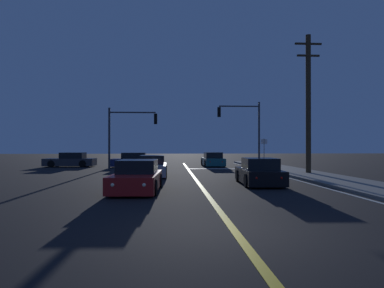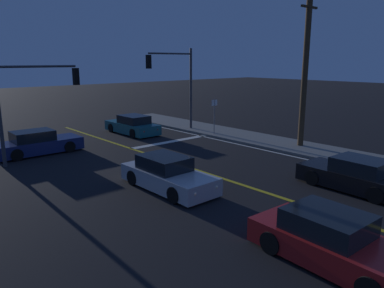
% 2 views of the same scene
% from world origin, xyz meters
% --- Properties ---
extents(sidewalk_right, '(3.20, 41.46, 0.15)m').
position_xyz_m(sidewalk_right, '(7.53, 11.52, 0.07)').
color(sidewalk_right, slate).
rests_on(sidewalk_right, ground).
extents(lane_line_center, '(0.20, 39.15, 0.01)m').
position_xyz_m(lane_line_center, '(0.00, 11.52, 0.01)').
color(lane_line_center, gold).
rests_on(lane_line_center, ground).
extents(lane_line_edge_right, '(0.16, 39.15, 0.01)m').
position_xyz_m(lane_line_edge_right, '(5.68, 11.52, 0.01)').
color(lane_line_edge_right, silver).
rests_on(lane_line_edge_right, ground).
extents(stop_bar, '(5.93, 0.50, 0.01)m').
position_xyz_m(stop_bar, '(2.96, 21.53, 0.01)').
color(stop_bar, silver).
rests_on(stop_bar, ground).
extents(car_distant_tail_red, '(2.10, 4.45, 1.34)m').
position_xyz_m(car_distant_tail_red, '(-2.90, 7.28, 0.58)').
color(car_distant_tail_red, maroon).
rests_on(car_distant_tail_red, ground).
extents(car_parked_curb_teal, '(1.99, 4.66, 1.34)m').
position_xyz_m(car_parked_curb_teal, '(2.62, 25.51, 0.58)').
color(car_parked_curb_teal, '#195960').
rests_on(car_parked_curb_teal, ground).
extents(car_far_approaching_silver, '(1.89, 4.49, 1.34)m').
position_xyz_m(car_far_approaching_silver, '(-2.62, 14.61, 0.58)').
color(car_far_approaching_silver, '#B2B5BA').
rests_on(car_far_approaching_silver, ground).
extents(car_side_waiting_black, '(2.04, 4.35, 1.34)m').
position_xyz_m(car_side_waiting_black, '(3.01, 9.49, 0.58)').
color(car_side_waiting_black, black).
rests_on(car_side_waiting_black, ground).
extents(car_mid_block_navy, '(4.66, 1.90, 1.34)m').
position_xyz_m(car_mid_block_navy, '(-4.58, 24.04, 0.58)').
color(car_mid_block_navy, navy).
rests_on(car_mid_block_navy, ground).
extents(traffic_signal_near_right, '(3.96, 0.28, 6.01)m').
position_xyz_m(traffic_signal_near_right, '(5.35, 23.83, 4.01)').
color(traffic_signal_near_right, '#38383D').
rests_on(traffic_signal_near_right, ground).
extents(traffic_signal_far_left, '(4.21, 0.28, 5.25)m').
position_xyz_m(traffic_signal_far_left, '(-5.15, 22.43, 3.53)').
color(traffic_signal_far_left, '#38383D').
rests_on(traffic_signal_far_left, ground).
extents(utility_pole_right, '(1.83, 0.34, 9.45)m').
position_xyz_m(utility_pole_right, '(7.83, 15.07, 4.88)').
color(utility_pole_right, '#42301E').
rests_on(utility_pole_right, ground).
extents(street_sign_corner, '(0.56, 0.08, 2.57)m').
position_xyz_m(street_sign_corner, '(6.43, 21.03, 1.72)').
color(street_sign_corner, slate).
rests_on(street_sign_corner, ground).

